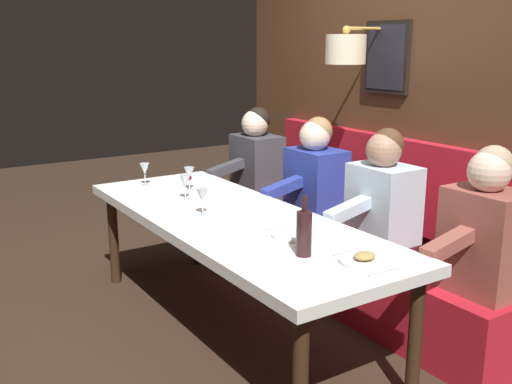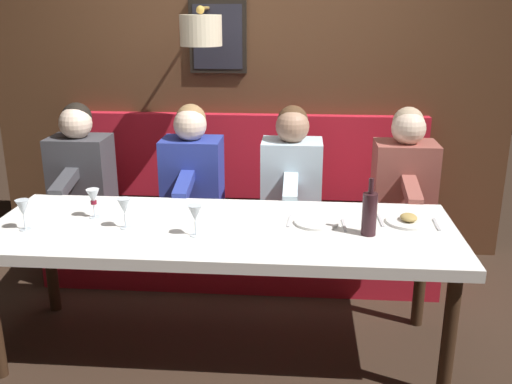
# 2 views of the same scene
# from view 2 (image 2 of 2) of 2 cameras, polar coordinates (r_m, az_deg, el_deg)

# --- Properties ---
(ground_plane) EXTENTS (12.00, 12.00, 0.00)m
(ground_plane) POSITION_cam_2_polar(r_m,az_deg,el_deg) (3.41, -3.13, -15.07)
(ground_plane) COLOR #332319
(dining_table) EXTENTS (0.90, 2.48, 0.74)m
(dining_table) POSITION_cam_2_polar(r_m,az_deg,el_deg) (3.09, -3.35, -4.50)
(dining_table) COLOR silver
(dining_table) RESTS_ON ground_plane
(banquette_bench) EXTENTS (0.52, 2.68, 0.45)m
(banquette_bench) POSITION_cam_2_polar(r_m,az_deg,el_deg) (4.08, -1.54, -5.61)
(banquette_bench) COLOR red
(banquette_bench) RESTS_ON ground_plane
(back_wall_panel) EXTENTS (0.59, 3.88, 2.90)m
(back_wall_panel) POSITION_cam_2_polar(r_m,az_deg,el_deg) (4.34, -0.92, 11.46)
(back_wall_panel) COLOR #51331E
(back_wall_panel) RESTS_ON ground_plane
(diner_nearest) EXTENTS (0.60, 0.40, 0.79)m
(diner_nearest) POSITION_cam_2_polar(r_m,az_deg,el_deg) (3.92, 14.48, 1.95)
(diner_nearest) COLOR #934C42
(diner_nearest) RESTS_ON banquette_bench
(diner_near) EXTENTS (0.60, 0.40, 0.79)m
(diner_near) POSITION_cam_2_polar(r_m,az_deg,el_deg) (3.86, 3.54, 2.25)
(diner_near) COLOR silver
(diner_near) RESTS_ON banquette_bench
(diner_middle) EXTENTS (0.60, 0.40, 0.79)m
(diner_middle) POSITION_cam_2_polar(r_m,az_deg,el_deg) (3.92, -6.35, 2.45)
(diner_middle) COLOR #283893
(diner_middle) RESTS_ON banquette_bench
(diner_far) EXTENTS (0.60, 0.40, 0.79)m
(diner_far) POSITION_cam_2_polar(r_m,az_deg,el_deg) (4.14, -16.98, 2.58)
(diner_far) COLOR #3D3D42
(diner_far) RESTS_ON banquette_bench
(place_setting_0) EXTENTS (0.24, 0.32, 0.01)m
(place_setting_0) POSITION_cam_2_polar(r_m,az_deg,el_deg) (3.12, 6.01, -2.99)
(place_setting_0) COLOR white
(place_setting_0) RESTS_ON dining_table
(place_setting_1) EXTENTS (0.24, 0.31, 0.05)m
(place_setting_1) POSITION_cam_2_polar(r_m,az_deg,el_deg) (3.21, 14.84, -2.74)
(place_setting_1) COLOR white
(place_setting_1) RESTS_ON dining_table
(wine_glass_0) EXTENTS (0.07, 0.07, 0.16)m
(wine_glass_0) POSITION_cam_2_polar(r_m,az_deg,el_deg) (3.08, -12.89, -1.46)
(wine_glass_0) COLOR silver
(wine_glass_0) RESTS_ON dining_table
(wine_glass_1) EXTENTS (0.07, 0.07, 0.16)m
(wine_glass_1) POSITION_cam_2_polar(r_m,az_deg,el_deg) (3.21, -22.05, -1.53)
(wine_glass_1) COLOR silver
(wine_glass_1) RESTS_ON dining_table
(wine_glass_2) EXTENTS (0.07, 0.07, 0.16)m
(wine_glass_2) POSITION_cam_2_polar(r_m,az_deg,el_deg) (2.92, -6.05, -2.19)
(wine_glass_2) COLOR silver
(wine_glass_2) RESTS_ON dining_table
(wine_glass_3) EXTENTS (0.07, 0.07, 0.16)m
(wine_glass_3) POSITION_cam_2_polar(r_m,az_deg,el_deg) (3.27, -15.79, -0.54)
(wine_glass_3) COLOR silver
(wine_glass_3) RESTS_ON dining_table
(wine_bottle) EXTENTS (0.08, 0.08, 0.30)m
(wine_bottle) POSITION_cam_2_polar(r_m,az_deg,el_deg) (2.97, 11.15, -2.06)
(wine_bottle) COLOR #33191E
(wine_bottle) RESTS_ON dining_table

